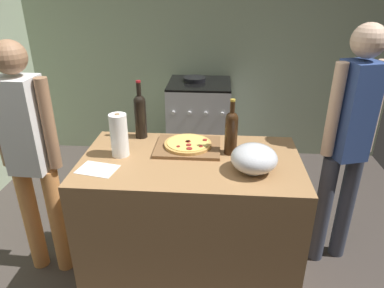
{
  "coord_description": "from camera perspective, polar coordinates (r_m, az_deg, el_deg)",
  "views": [
    {
      "loc": [
        0.28,
        -1.17,
        1.88
      ],
      "look_at": [
        0.14,
        0.75,
        0.97
      ],
      "focal_mm": 33.03,
      "sensor_mm": 36.0,
      "label": 1
    }
  ],
  "objects": [
    {
      "name": "paper_towel_roll",
      "position": [
        2.1,
        -11.69,
        1.4
      ],
      "size": [
        0.1,
        0.1,
        0.26
      ],
      "color": "white",
      "rests_on": "counter"
    },
    {
      "name": "person_in_stripes",
      "position": [
        2.4,
        -24.69,
        -1.2
      ],
      "size": [
        0.39,
        0.21,
        1.59
      ],
      "color": "#D88C4C",
      "rests_on": "ground_plane"
    },
    {
      "name": "counter",
      "position": [
        2.32,
        -0.19,
        -12.58
      ],
      "size": [
        1.29,
        0.73,
        0.92
      ],
      "primitive_type": "cube",
      "color": "#9E7247",
      "rests_on": "ground_plane"
    },
    {
      "name": "wine_bottle_amber",
      "position": [
        2.32,
        -8.36,
        4.82
      ],
      "size": [
        0.08,
        0.08,
        0.38
      ],
      "color": "black",
      "rests_on": "counter"
    },
    {
      "name": "kitchen_wall_rear",
      "position": [
        3.94,
        0.2,
        16.65
      ],
      "size": [
        4.22,
        0.1,
        2.6
      ],
      "primitive_type": "cube",
      "color": "#99A889",
      "rests_on": "ground_plane"
    },
    {
      "name": "mixing_bowl",
      "position": [
        1.93,
        9.99,
        -2.32
      ],
      "size": [
        0.25,
        0.25,
        0.16
      ],
      "color": "#B2B2B7",
      "rests_on": "counter"
    },
    {
      "name": "person_in_red",
      "position": [
        2.47,
        23.94,
        0.71
      ],
      "size": [
        0.35,
        0.25,
        1.66
      ],
      "color": "#383D4C",
      "rests_on": "ground_plane"
    },
    {
      "name": "stove",
      "position": [
        3.76,
        1.16,
        3.1
      ],
      "size": [
        0.63,
        0.62,
        0.97
      ],
      "color": "#B7B7BC",
      "rests_on": "ground_plane"
    },
    {
      "name": "wine_bottle_green",
      "position": [
        2.09,
        6.36,
        2.14
      ],
      "size": [
        0.08,
        0.08,
        0.34
      ],
      "color": "#331E0F",
      "rests_on": "counter"
    },
    {
      "name": "recipe_sheet",
      "position": [
        2.03,
        -15.02,
        -3.96
      ],
      "size": [
        0.24,
        0.19,
        0.0
      ],
      "primitive_type": "cube",
      "rotation": [
        0.0,
        0.0,
        -0.2
      ],
      "color": "white",
      "rests_on": "counter"
    },
    {
      "name": "cutting_board",
      "position": [
        2.19,
        -0.67,
        -0.48
      ],
      "size": [
        0.4,
        0.32,
        0.02
      ],
      "primitive_type": "cube",
      "color": "brown",
      "rests_on": "counter"
    },
    {
      "name": "ground_plane",
      "position": [
        3.15,
        -1.71,
        -11.75
      ],
      "size": [
        4.22,
        3.26,
        0.02
      ],
      "primitive_type": "cube",
      "color": "#3F3833"
    },
    {
      "name": "pizza",
      "position": [
        2.18,
        -0.66,
        0.01
      ],
      "size": [
        0.29,
        0.29,
        0.03
      ],
      "color": "tan",
      "rests_on": "cutting_board"
    }
  ]
}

